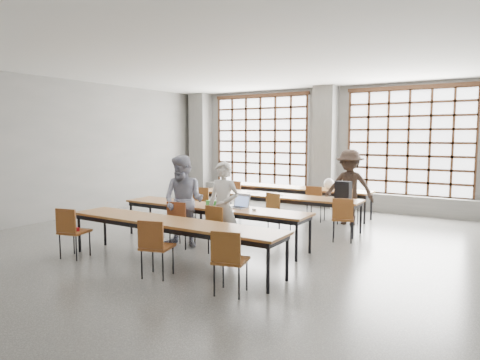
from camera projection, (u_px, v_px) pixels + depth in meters
name	position (u px, v px, depth m)	size (l,w,h in m)	color
floor	(225.00, 246.00, 8.16)	(11.00, 11.00, 0.00)	#4C4C4A
ceiling	(224.00, 58.00, 7.79)	(11.00, 11.00, 0.00)	silver
wall_back	(328.00, 147.00, 12.62)	(10.00, 10.00, 0.00)	#61615E
wall_left	(57.00, 149.00, 10.59)	(11.00, 11.00, 0.00)	#61615E
column_left	(201.00, 145.00, 14.74)	(0.60, 0.55, 3.50)	#5B5B58
column_mid	(325.00, 147.00, 12.38)	(0.60, 0.55, 3.50)	#5B5B58
window_left	(260.00, 141.00, 13.72)	(3.32, 0.12, 3.00)	white
window_right	(408.00, 143.00, 11.36)	(3.32, 0.12, 3.00)	white
sill_ledge	(325.00, 198.00, 12.61)	(9.80, 0.35, 0.50)	#5B5B58
desk_row_a	(296.00, 190.00, 11.33)	(4.00, 0.70, 0.73)	brown
desk_row_b	(275.00, 198.00, 9.87)	(4.00, 0.70, 0.73)	brown
desk_row_c	(212.00, 209.00, 8.32)	(4.00, 0.70, 0.73)	brown
desk_row_d	(171.00, 225.00, 6.88)	(4.00, 0.70, 0.73)	brown
chair_back_left	(238.00, 193.00, 11.55)	(0.48, 0.48, 0.88)	brown
chair_back_mid	(315.00, 200.00, 10.39)	(0.46, 0.46, 0.88)	maroon
chair_back_right	(347.00, 202.00, 9.98)	(0.49, 0.49, 0.88)	brown
chair_mid_left	(203.00, 201.00, 10.18)	(0.49, 0.49, 0.88)	brown
chair_mid_centre	(277.00, 208.00, 9.15)	(0.53, 0.53, 0.88)	brown
chair_mid_right	(343.00, 215.00, 8.39)	(0.53, 0.53, 0.88)	brown
chair_front_left	(180.00, 219.00, 7.96)	(0.47, 0.47, 0.88)	brown
chair_front_right	(219.00, 225.00, 7.49)	(0.48, 0.48, 0.88)	brown
chair_near_left	(71.00, 228.00, 7.25)	(0.50, 0.50, 0.88)	brown
chair_near_mid	(155.00, 243.00, 6.25)	(0.52, 0.52, 0.88)	brown
chair_near_right	(229.00, 256.00, 5.57)	(0.51, 0.51, 0.88)	brown
student_male	(223.00, 208.00, 7.57)	(0.60, 0.39, 1.64)	silver
student_female	(184.00, 201.00, 8.04)	(0.84, 0.65, 1.72)	#171D47
student_back	(349.00, 187.00, 10.04)	(1.14, 0.66, 1.77)	black
laptop_front	(239.00, 204.00, 8.11)	(0.39, 0.34, 0.26)	#B3B3B8
laptop_back	(346.00, 188.00, 10.70)	(0.42, 0.38, 0.26)	silver
mouse	(254.00, 209.00, 7.80)	(0.10, 0.06, 0.04)	white
green_box	(213.00, 203.00, 8.40)	(0.25, 0.09, 0.09)	green
phone	(217.00, 207.00, 8.13)	(0.13, 0.06, 0.01)	black
paper_sheet_a	(253.00, 193.00, 10.22)	(0.30, 0.21, 0.00)	white
paper_sheet_c	(279.00, 195.00, 9.81)	(0.30, 0.21, 0.00)	silver
backpack	(343.00, 191.00, 9.04)	(0.32, 0.20, 0.40)	black
plastic_bag	(329.00, 184.00, 10.88)	(0.26, 0.21, 0.29)	white
red_pouch	(74.00, 229.00, 7.32)	(0.20, 0.08, 0.06)	maroon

